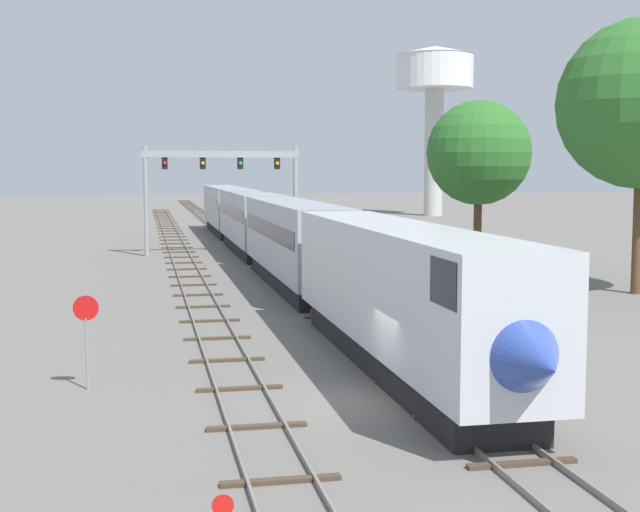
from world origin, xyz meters
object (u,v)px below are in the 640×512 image
(passenger_train, at_px, (267,228))
(water_tower, at_px, (435,80))
(stop_sign, at_px, (86,329))
(trackside_tree_mid, at_px, (479,153))
(signal_gantry, at_px, (222,176))

(passenger_train, distance_m, water_tower, 69.27)
(stop_sign, distance_m, trackside_tree_mid, 38.90)
(water_tower, height_order, trackside_tree_mid, water_tower)
(passenger_train, relative_size, signal_gantry, 6.84)
(water_tower, xyz_separation_m, stop_sign, (-41.96, -91.27, -16.99))
(passenger_train, bearing_deg, trackside_tree_mid, -8.66)
(water_tower, relative_size, trackside_tree_mid, 2.09)
(signal_gantry, relative_size, trackside_tree_mid, 1.07)
(stop_sign, bearing_deg, passenger_train, 72.65)
(water_tower, bearing_deg, trackside_tree_mid, -106.07)
(signal_gantry, xyz_separation_m, stop_sign, (-7.75, -40.93, -4.22))
(passenger_train, relative_size, stop_sign, 28.75)
(stop_sign, xyz_separation_m, trackside_tree_mid, (24.26, 29.84, 5.82))
(stop_sign, bearing_deg, water_tower, 65.31)
(passenger_train, relative_size, water_tower, 3.52)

